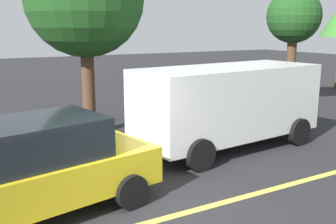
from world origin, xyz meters
name	(u,v)px	position (x,y,z in m)	size (l,w,h in m)	color
ground_plane	(154,222)	(0.00, 0.00, 0.00)	(80.00, 80.00, 0.00)	#262628
lane_marking_centre	(283,186)	(3.00, 0.00, 0.01)	(28.00, 0.16, 0.01)	#E0D14C
white_van	(228,101)	(3.72, 2.78, 1.27)	(5.36, 2.64, 2.20)	white
car_yellow_approaching	(28,170)	(-1.75, 1.23, 0.84)	(4.83, 2.64, 1.70)	gold
tree_left_verge	(294,18)	(9.55, 6.10, 3.59)	(2.17, 2.17, 4.76)	#513823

